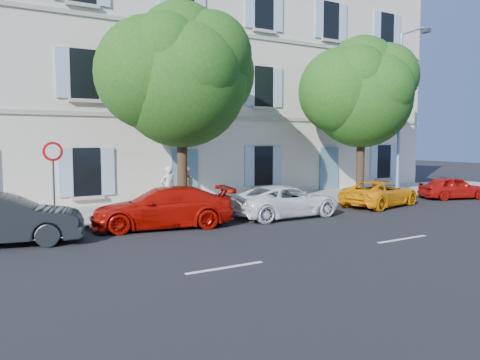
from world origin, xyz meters
TOP-DOWN VIEW (x-y plane):
  - ground at (0.00, 0.00)m, footprint 90.00×90.00m
  - sidewalk at (0.00, 4.45)m, footprint 36.00×4.50m
  - kerb at (0.00, 2.28)m, footprint 36.00×0.16m
  - building at (0.00, 10.20)m, footprint 28.00×7.00m
  - car_dark_sedan at (-10.22, 1.21)m, footprint 4.60×2.49m
  - car_red_coupe at (-5.39, 1.36)m, footprint 4.99×2.87m
  - car_white_coupe at (-0.58, 1.00)m, footprint 4.34×2.01m
  - car_yellow_supercar at (4.69, 1.15)m, footprint 4.39×2.70m
  - car_red_hatchback at (9.73, 1.07)m, footprint 3.56×2.31m
  - tree_left at (-3.81, 3.28)m, footprint 4.96×4.96m
  - tree_right at (5.87, 3.53)m, footprint 4.88×4.88m
  - road_sign at (-8.55, 2.70)m, footprint 0.63×0.10m
  - street_lamp at (7.98, 2.86)m, footprint 0.37×1.73m
  - pedestrian_a at (-4.22, 3.71)m, footprint 0.70×0.51m
  - pedestrian_b at (-3.32, 4.08)m, footprint 0.97×0.85m

SIDE VIEW (x-z plane):
  - ground at x=0.00m, z-range 0.00..0.00m
  - sidewalk at x=0.00m, z-range 0.00..0.15m
  - kerb at x=0.00m, z-range 0.00..0.16m
  - car_red_hatchback at x=9.73m, z-range 0.00..1.13m
  - car_yellow_supercar at x=4.69m, z-range 0.00..1.14m
  - car_white_coupe at x=-0.58m, z-range 0.00..1.21m
  - car_red_coupe at x=-5.39m, z-range 0.00..1.36m
  - car_dark_sedan at x=-10.22m, z-range 0.00..1.44m
  - pedestrian_b at x=-3.32m, z-range 0.15..1.85m
  - pedestrian_a at x=-4.22m, z-range 0.15..1.92m
  - road_sign at x=-8.55m, z-range 0.75..3.47m
  - street_lamp at x=7.98m, z-range 0.69..8.78m
  - tree_right at x=5.87m, z-range 1.21..8.73m
  - tree_left at x=-3.81m, z-range 1.25..8.93m
  - building at x=0.00m, z-range 0.00..12.00m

